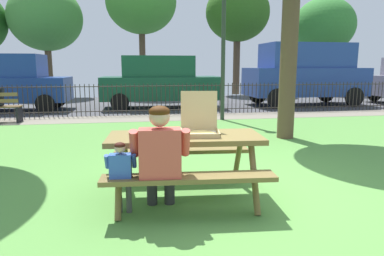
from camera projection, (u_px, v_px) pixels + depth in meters
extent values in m
cube|color=#569140|center=(216.00, 158.00, 6.07)|extent=(28.00, 11.25, 0.02)
cube|color=gray|center=(179.00, 117.00, 10.85)|extent=(28.00, 1.40, 0.01)
cube|color=#424247|center=(166.00, 103.00, 14.92)|extent=(28.00, 6.98, 0.01)
cube|color=brown|center=(185.00, 138.00, 4.12)|extent=(1.85, 0.90, 0.06)
cube|color=brown|center=(189.00, 178.00, 3.58)|extent=(1.82, 0.42, 0.05)
cube|color=brown|center=(182.00, 150.00, 4.76)|extent=(1.82, 0.42, 0.05)
cylinder|color=brown|center=(119.00, 182.00, 3.71)|extent=(0.10, 0.44, 0.74)
cylinder|color=brown|center=(126.00, 161.00, 4.52)|extent=(0.10, 0.44, 0.74)
cylinder|color=brown|center=(254.00, 178.00, 3.85)|extent=(0.10, 0.44, 0.74)
cylinder|color=brown|center=(238.00, 159.00, 4.66)|extent=(0.10, 0.44, 0.74)
cube|color=tan|center=(200.00, 135.00, 4.12)|extent=(0.50, 0.50, 0.01)
cube|color=silver|center=(200.00, 134.00, 4.11)|extent=(0.46, 0.46, 0.00)
cube|color=tan|center=(201.00, 136.00, 3.90)|extent=(0.44, 0.07, 0.04)
cube|color=tan|center=(199.00, 129.00, 4.32)|extent=(0.44, 0.07, 0.04)
cube|color=tan|center=(181.00, 132.00, 4.10)|extent=(0.07, 0.44, 0.04)
cube|color=tan|center=(218.00, 132.00, 4.12)|extent=(0.07, 0.44, 0.04)
cube|color=tan|center=(199.00, 109.00, 4.30)|extent=(0.45, 0.09, 0.45)
cylinder|color=tan|center=(200.00, 134.00, 4.11)|extent=(0.38, 0.38, 0.01)
cylinder|color=#F5D778|center=(200.00, 133.00, 4.11)|extent=(0.35, 0.35, 0.00)
pyramid|color=#EBD17B|center=(136.00, 133.00, 4.20)|extent=(0.21, 0.28, 0.01)
cube|color=tan|center=(140.00, 131.00, 4.32)|extent=(0.15, 0.08, 0.02)
cylinder|color=#2D2D2D|center=(152.00, 186.00, 4.00)|extent=(0.12, 0.12, 0.44)
cylinder|color=#2D2D2D|center=(151.00, 170.00, 3.75)|extent=(0.18, 0.43, 0.15)
cylinder|color=#2D2D2D|center=(169.00, 185.00, 4.01)|extent=(0.12, 0.12, 0.44)
cylinder|color=#2D2D2D|center=(170.00, 170.00, 3.77)|extent=(0.18, 0.43, 0.15)
cube|color=#CC4C3F|center=(160.00, 154.00, 3.51)|extent=(0.44, 0.25, 0.52)
cylinder|color=#CC4C3F|center=(134.00, 143.00, 3.52)|extent=(0.11, 0.21, 0.31)
cylinder|color=#CC4C3F|center=(185.00, 142.00, 3.56)|extent=(0.11, 0.21, 0.31)
sphere|color=tan|center=(159.00, 116.00, 3.46)|extent=(0.21, 0.21, 0.21)
ellipsoid|color=#3F2009|center=(159.00, 112.00, 3.44)|extent=(0.21, 0.20, 0.12)
cylinder|color=#494949|center=(119.00, 193.00, 3.77)|extent=(0.06, 0.06, 0.44)
cylinder|color=#494949|center=(117.00, 175.00, 3.62)|extent=(0.09, 0.22, 0.08)
cylinder|color=#494949|center=(129.00, 193.00, 3.78)|extent=(0.06, 0.06, 0.44)
cylinder|color=#494949|center=(127.00, 175.00, 3.63)|extent=(0.09, 0.22, 0.08)
cube|color=#3359B2|center=(120.00, 167.00, 3.50)|extent=(0.23, 0.13, 0.27)
cylinder|color=#3359B2|center=(107.00, 162.00, 3.50)|extent=(0.05, 0.11, 0.16)
cylinder|color=#3359B2|center=(134.00, 161.00, 3.52)|extent=(0.05, 0.11, 0.16)
sphere|color=tan|center=(120.00, 148.00, 3.47)|extent=(0.11, 0.11, 0.11)
ellipsoid|color=#37140D|center=(120.00, 145.00, 3.46)|extent=(0.11, 0.10, 0.06)
cylinder|color=#2D2823|center=(176.00, 86.00, 11.36)|extent=(19.70, 0.03, 0.03)
cylinder|color=#2D2823|center=(176.00, 110.00, 11.50)|extent=(19.70, 0.03, 0.03)
cylinder|color=#2D2823|center=(4.00, 102.00, 10.57)|extent=(0.02, 0.02, 1.02)
cylinder|color=#2D2823|center=(8.00, 102.00, 10.59)|extent=(0.02, 0.02, 1.02)
cylinder|color=#2D2823|center=(13.00, 101.00, 10.62)|extent=(0.02, 0.02, 1.02)
cylinder|color=#2D2823|center=(18.00, 101.00, 10.64)|extent=(0.02, 0.02, 1.02)
cylinder|color=#2D2823|center=(23.00, 101.00, 10.66)|extent=(0.02, 0.02, 1.02)
cylinder|color=#2D2823|center=(28.00, 101.00, 10.69)|extent=(0.02, 0.02, 1.02)
cylinder|color=#2D2823|center=(33.00, 101.00, 10.71)|extent=(0.02, 0.02, 1.02)
cylinder|color=#2D2823|center=(38.00, 101.00, 10.73)|extent=(0.02, 0.02, 1.02)
cylinder|color=#2D2823|center=(43.00, 101.00, 10.76)|extent=(0.02, 0.02, 1.02)
cylinder|color=#2D2823|center=(47.00, 101.00, 10.78)|extent=(0.02, 0.02, 1.02)
cylinder|color=#2D2823|center=(52.00, 101.00, 10.80)|extent=(0.02, 0.02, 1.02)
cylinder|color=#2D2823|center=(57.00, 101.00, 10.82)|extent=(0.02, 0.02, 1.02)
cylinder|color=#2D2823|center=(62.00, 101.00, 10.85)|extent=(0.02, 0.02, 1.02)
cylinder|color=#2D2823|center=(66.00, 101.00, 10.87)|extent=(0.02, 0.02, 1.02)
cylinder|color=#2D2823|center=(71.00, 101.00, 10.89)|extent=(0.02, 0.02, 1.02)
cylinder|color=#2D2823|center=(76.00, 101.00, 10.92)|extent=(0.02, 0.02, 1.02)
cylinder|color=#2D2823|center=(81.00, 100.00, 10.94)|extent=(0.02, 0.02, 1.02)
cylinder|color=#2D2823|center=(85.00, 100.00, 10.96)|extent=(0.02, 0.02, 1.02)
cylinder|color=#2D2823|center=(90.00, 100.00, 10.99)|extent=(0.02, 0.02, 1.02)
cylinder|color=#2D2823|center=(94.00, 100.00, 11.01)|extent=(0.02, 0.02, 1.02)
cylinder|color=#2D2823|center=(99.00, 100.00, 11.03)|extent=(0.02, 0.02, 1.02)
cylinder|color=#2D2823|center=(104.00, 100.00, 11.06)|extent=(0.02, 0.02, 1.02)
cylinder|color=#2D2823|center=(108.00, 100.00, 11.08)|extent=(0.02, 0.02, 1.02)
cylinder|color=#2D2823|center=(113.00, 100.00, 11.10)|extent=(0.02, 0.02, 1.02)
cylinder|color=#2D2823|center=(117.00, 100.00, 11.13)|extent=(0.02, 0.02, 1.02)
cylinder|color=#2D2823|center=(122.00, 100.00, 11.15)|extent=(0.02, 0.02, 1.02)
cylinder|color=#2D2823|center=(126.00, 100.00, 11.17)|extent=(0.02, 0.02, 1.02)
cylinder|color=#2D2823|center=(131.00, 100.00, 11.20)|extent=(0.02, 0.02, 1.02)
cylinder|color=#2D2823|center=(135.00, 100.00, 11.22)|extent=(0.02, 0.02, 1.02)
cylinder|color=#2D2823|center=(139.00, 100.00, 11.24)|extent=(0.02, 0.02, 1.02)
cylinder|color=#2D2823|center=(144.00, 99.00, 11.26)|extent=(0.02, 0.02, 1.02)
cylinder|color=#2D2823|center=(148.00, 99.00, 11.29)|extent=(0.02, 0.02, 1.02)
cylinder|color=#2D2823|center=(153.00, 99.00, 11.31)|extent=(0.02, 0.02, 1.02)
cylinder|color=#2D2823|center=(157.00, 99.00, 11.33)|extent=(0.02, 0.02, 1.02)
cylinder|color=#2D2823|center=(161.00, 99.00, 11.36)|extent=(0.02, 0.02, 1.02)
cylinder|color=#2D2823|center=(165.00, 99.00, 11.38)|extent=(0.02, 0.02, 1.02)
cylinder|color=#2D2823|center=(170.00, 99.00, 11.40)|extent=(0.02, 0.02, 1.02)
cylinder|color=#2D2823|center=(174.00, 99.00, 11.43)|extent=(0.02, 0.02, 1.02)
cylinder|color=#2D2823|center=(178.00, 99.00, 11.45)|extent=(0.02, 0.02, 1.02)
cylinder|color=#2D2823|center=(183.00, 99.00, 11.47)|extent=(0.02, 0.02, 1.02)
cylinder|color=#2D2823|center=(187.00, 99.00, 11.50)|extent=(0.02, 0.02, 1.02)
cylinder|color=#2D2823|center=(191.00, 99.00, 11.52)|extent=(0.02, 0.02, 1.02)
cylinder|color=#2D2823|center=(195.00, 99.00, 11.54)|extent=(0.02, 0.02, 1.02)
cylinder|color=#2D2823|center=(199.00, 99.00, 11.57)|extent=(0.02, 0.02, 1.02)
cylinder|color=#2D2823|center=(203.00, 99.00, 11.59)|extent=(0.02, 0.02, 1.02)
cylinder|color=#2D2823|center=(208.00, 98.00, 11.61)|extent=(0.02, 0.02, 1.02)
cylinder|color=#2D2823|center=(212.00, 98.00, 11.63)|extent=(0.02, 0.02, 1.02)
cylinder|color=#2D2823|center=(216.00, 98.00, 11.66)|extent=(0.02, 0.02, 1.02)
cylinder|color=#2D2823|center=(220.00, 98.00, 11.68)|extent=(0.02, 0.02, 1.02)
cylinder|color=#2D2823|center=(224.00, 98.00, 11.70)|extent=(0.02, 0.02, 1.02)
cylinder|color=#2D2823|center=(228.00, 98.00, 11.73)|extent=(0.02, 0.02, 1.02)
cylinder|color=#2D2823|center=(232.00, 98.00, 11.75)|extent=(0.02, 0.02, 1.02)
cylinder|color=#2D2823|center=(236.00, 98.00, 11.77)|extent=(0.02, 0.02, 1.02)
cylinder|color=#2D2823|center=(240.00, 98.00, 11.80)|extent=(0.02, 0.02, 1.02)
cylinder|color=#2D2823|center=(244.00, 98.00, 11.82)|extent=(0.02, 0.02, 1.02)
cylinder|color=#2D2823|center=(248.00, 98.00, 11.84)|extent=(0.02, 0.02, 1.02)
cylinder|color=#2D2823|center=(252.00, 98.00, 11.87)|extent=(0.02, 0.02, 1.02)
cylinder|color=#2D2823|center=(256.00, 98.00, 11.89)|extent=(0.02, 0.02, 1.02)
cylinder|color=#2D2823|center=(260.00, 98.00, 11.91)|extent=(0.02, 0.02, 1.02)
cylinder|color=#2D2823|center=(264.00, 98.00, 11.94)|extent=(0.02, 0.02, 1.02)
cylinder|color=#2D2823|center=(268.00, 98.00, 11.96)|extent=(0.02, 0.02, 1.02)
cylinder|color=#2D2823|center=(272.00, 97.00, 11.98)|extent=(0.02, 0.02, 1.02)
cylinder|color=#2D2823|center=(275.00, 97.00, 12.01)|extent=(0.02, 0.02, 1.02)
cylinder|color=#2D2823|center=(279.00, 97.00, 12.03)|extent=(0.02, 0.02, 1.02)
cylinder|color=#2D2823|center=(283.00, 97.00, 12.05)|extent=(0.02, 0.02, 1.02)
cylinder|color=#2D2823|center=(287.00, 97.00, 12.07)|extent=(0.02, 0.02, 1.02)
cylinder|color=#2D2823|center=(291.00, 97.00, 12.10)|extent=(0.02, 0.02, 1.02)
cylinder|color=#2D2823|center=(295.00, 97.00, 12.12)|extent=(0.02, 0.02, 1.02)
cylinder|color=#2D2823|center=(298.00, 97.00, 12.14)|extent=(0.02, 0.02, 1.02)
cylinder|color=#2D2823|center=(302.00, 97.00, 12.17)|extent=(0.02, 0.02, 1.02)
cylinder|color=#2D2823|center=(306.00, 97.00, 12.19)|extent=(0.02, 0.02, 1.02)
cylinder|color=#2D2823|center=(310.00, 97.00, 12.21)|extent=(0.02, 0.02, 1.02)
cylinder|color=#2D2823|center=(313.00, 97.00, 12.24)|extent=(0.02, 0.02, 1.02)
cylinder|color=#2D2823|center=(317.00, 97.00, 12.26)|extent=(0.02, 0.02, 1.02)
cylinder|color=#2D2823|center=(321.00, 97.00, 12.28)|extent=(0.02, 0.02, 1.02)
cylinder|color=#2D2823|center=(324.00, 97.00, 12.31)|extent=(0.02, 0.02, 1.02)
cylinder|color=#2D2823|center=(328.00, 97.00, 12.33)|extent=(0.02, 0.02, 1.02)
cylinder|color=#2D2823|center=(332.00, 97.00, 12.35)|extent=(0.02, 0.02, 1.02)
cylinder|color=#2D2823|center=(335.00, 96.00, 12.38)|extent=(0.02, 0.02, 1.02)
cylinder|color=#2D2823|center=(339.00, 96.00, 12.40)|extent=(0.02, 0.02, 1.02)
cylinder|color=#2D2823|center=(343.00, 96.00, 12.42)|extent=(0.02, 0.02, 1.02)
cylinder|color=#2D2823|center=(346.00, 96.00, 12.44)|extent=(0.02, 0.02, 1.02)
cylinder|color=#2D2823|center=(350.00, 96.00, 12.47)|extent=(0.02, 0.02, 1.02)
cylinder|color=#2D2823|center=(353.00, 96.00, 12.49)|extent=(0.02, 0.02, 1.02)
cylinder|color=#2D2823|center=(357.00, 96.00, 12.51)|extent=(0.02, 0.02, 1.02)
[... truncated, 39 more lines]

